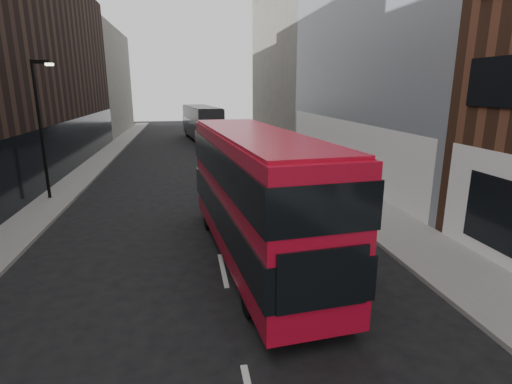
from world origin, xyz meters
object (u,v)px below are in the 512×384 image
street_lamp (41,121)px  car_c (222,146)px  red_bus (255,191)px  car_a (238,188)px  car_b (235,166)px  grey_bus (202,122)px

street_lamp → car_c: (10.41, 13.88, -3.49)m
street_lamp → red_bus: street_lamp is taller
street_lamp → car_c: 17.70m
car_a → car_b: car_b is taller
red_bus → car_b: 13.17m
street_lamp → car_a: bearing=-9.1°
red_bus → street_lamp: bearing=130.0°
car_c → car_a: bearing=-96.5°
grey_bus → car_a: (0.80, -25.42, -1.40)m
car_b → grey_bus: bearing=94.0°
red_bus → grey_bus: red_bus is taller
car_c → street_lamp: bearing=-131.3°
red_bus → car_a: size_ratio=3.05×
car_b → car_c: (0.06, 10.13, -0.07)m
car_c → red_bus: bearing=-96.8°
car_a → car_c: 15.46m
street_lamp → red_bus: bearing=-44.5°
grey_bus → car_b: grey_bus is taller
car_a → car_c: car_c is taller
street_lamp → grey_bus: street_lamp is taller
street_lamp → grey_bus: size_ratio=0.59×
street_lamp → car_b: (10.36, 3.75, -3.42)m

